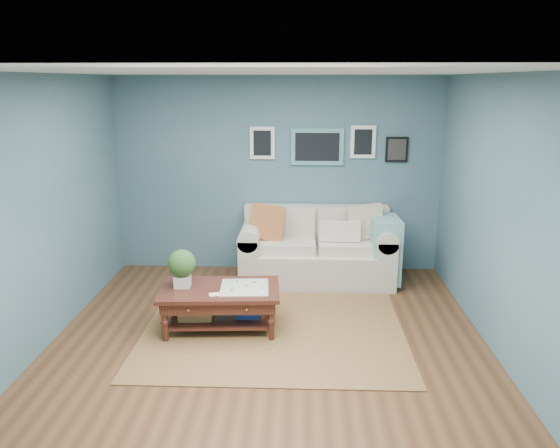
{
  "coord_description": "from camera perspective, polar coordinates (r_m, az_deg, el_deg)",
  "views": [
    {
      "loc": [
        0.31,
        -5.0,
        2.62
      ],
      "look_at": [
        0.09,
        1.0,
        1.04
      ],
      "focal_mm": 35.0,
      "sensor_mm": 36.0,
      "label": 1
    }
  ],
  "objects": [
    {
      "name": "loveseat",
      "position": [
        7.36,
        4.54,
        -2.59
      ],
      "size": [
        2.08,
        0.94,
        1.07
      ],
      "color": "beige",
      "rests_on": "ground"
    },
    {
      "name": "room_shell",
      "position": [
        5.22,
        -1.18,
        0.72
      ],
      "size": [
        5.0,
        5.02,
        2.7
      ],
      "color": "brown",
      "rests_on": "ground"
    },
    {
      "name": "coffee_table",
      "position": [
        5.95,
        -6.93,
        -7.36
      ],
      "size": [
        1.31,
        0.82,
        0.89
      ],
      "rotation": [
        0.0,
        0.0,
        0.06
      ],
      "color": "#330E0E",
      "rests_on": "ground"
    },
    {
      "name": "area_rug",
      "position": [
        5.98,
        -0.7,
        -11.2
      ],
      "size": [
        2.79,
        2.23,
        0.01
      ],
      "primitive_type": "cube",
      "color": "brown",
      "rests_on": "ground"
    }
  ]
}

